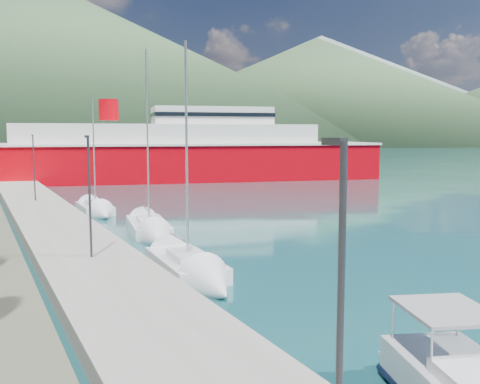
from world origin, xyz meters
TOP-DOWN VIEW (x-y plane):
  - ground at (0.00, 120.00)m, footprint 1400.00×1400.00m
  - quay at (-9.00, 26.00)m, footprint 5.00×88.00m
  - hills_far at (138.59, 618.73)m, footprint 1480.00×900.00m
  - hills_near at (98.04, 372.50)m, footprint 1010.00×520.00m
  - lamp_posts at (-9.00, 14.47)m, footprint 0.15×46.06m
  - sailboat_near at (-4.89, 8.52)m, footprint 2.97×8.69m
  - sailboat_mid at (-3.51, 19.99)m, footprint 4.04×9.75m
  - sailboat_far at (-4.57, 31.68)m, footprint 2.56×7.70m
  - ferry at (12.82, 62.40)m, footprint 64.59×27.05m

SIDE VIEW (x-z plane):
  - ground at x=0.00m, z-range 0.00..0.00m
  - sailboat_far at x=-4.57m, z-range -5.32..5.95m
  - sailboat_mid at x=-3.51m, z-range -6.48..7.13m
  - sailboat_near at x=-4.89m, z-range -5.83..6.49m
  - quay at x=-9.00m, z-range 0.00..0.80m
  - ferry at x=12.82m, z-range -2.46..10.10m
  - lamp_posts at x=-9.00m, z-range 1.05..7.11m
  - hills_near at x=98.04m, z-range -8.32..106.68m
  - hills_far at x=138.59m, z-range -12.61..167.39m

